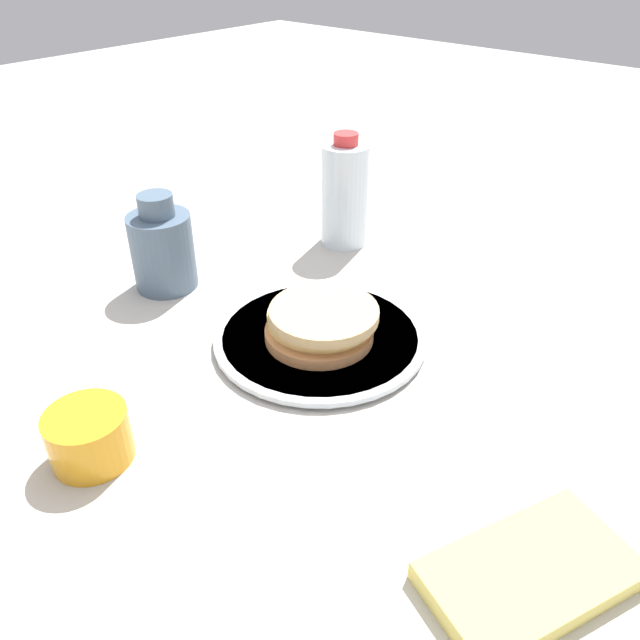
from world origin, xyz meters
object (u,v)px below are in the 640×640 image
Objects in this scene: plate at (320,337)px; juice_glass at (89,436)px; pancake_stack at (321,322)px; water_bottle_near at (345,194)px; cream_jug at (162,248)px.

juice_glass reaches higher than plate.
water_bottle_near is (-0.25, -0.16, 0.05)m from pancake_stack.
juice_glass is (0.30, -0.04, 0.02)m from plate.
plate is at bearing 98.08° from cream_jug.
cream_jug reaches higher than plate.
juice_glass reaches higher than pancake_stack.
juice_glass is 0.35m from cream_jug.
pancake_stack is at bearing 97.64° from cream_jug.
pancake_stack is 0.27m from cream_jug.
water_bottle_near reaches higher than plate.
plate is 0.27m from cream_jug.
pancake_stack reaches higher than plate.
cream_jug is at bearing -139.86° from juice_glass.
plate is 0.03m from pancake_stack.
pancake_stack is 0.82× the size of water_bottle_near.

